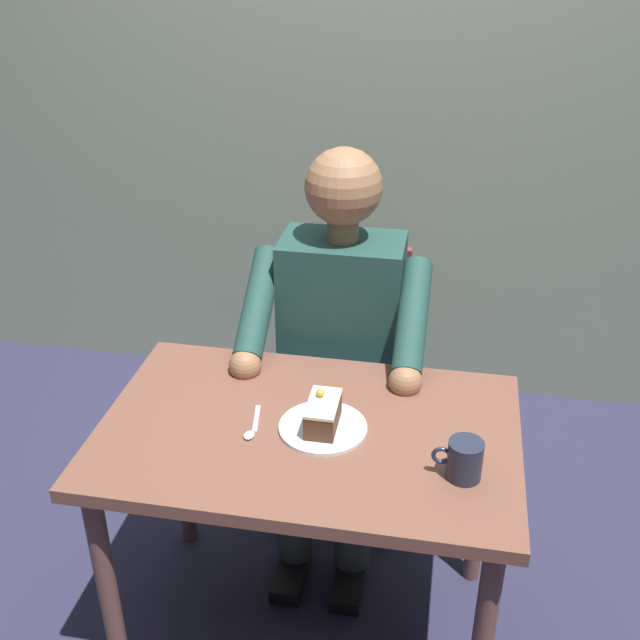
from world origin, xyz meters
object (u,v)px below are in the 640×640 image
(coffee_cup, at_px, (464,459))
(dessert_spoon, at_px, (252,428))
(cake_slice, at_px, (323,413))
(dining_table, at_px, (308,457))
(chair, at_px, (345,371))
(seated_person, at_px, (337,352))

(coffee_cup, bearing_deg, dessert_spoon, -9.49)
(cake_slice, bearing_deg, dining_table, 4.18)
(chair, xyz_separation_m, coffee_cup, (-0.38, 0.73, 0.27))
(coffee_cup, bearing_deg, seated_person, -56.01)
(seated_person, distance_m, coffee_cup, 0.68)
(coffee_cup, relative_size, dessert_spoon, 0.80)
(chair, relative_size, cake_slice, 6.52)
(seated_person, bearing_deg, cake_slice, 94.76)
(seated_person, height_order, dessert_spoon, seated_person)
(dining_table, xyz_separation_m, dessert_spoon, (0.13, 0.03, 0.10))
(seated_person, height_order, coffee_cup, seated_person)
(seated_person, distance_m, dessert_spoon, 0.50)
(seated_person, bearing_deg, coffee_cup, 123.99)
(chair, height_order, coffee_cup, chair)
(chair, height_order, cake_slice, chair)
(chair, bearing_deg, cake_slice, 93.44)
(dessert_spoon, bearing_deg, coffee_cup, 170.51)
(cake_slice, distance_m, dessert_spoon, 0.18)
(cake_slice, xyz_separation_m, dessert_spoon, (0.17, 0.03, -0.04))
(seated_person, xyz_separation_m, coffee_cup, (-0.38, 0.56, 0.10))
(cake_slice, bearing_deg, chair, -86.56)
(chair, relative_size, dessert_spoon, 6.21)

